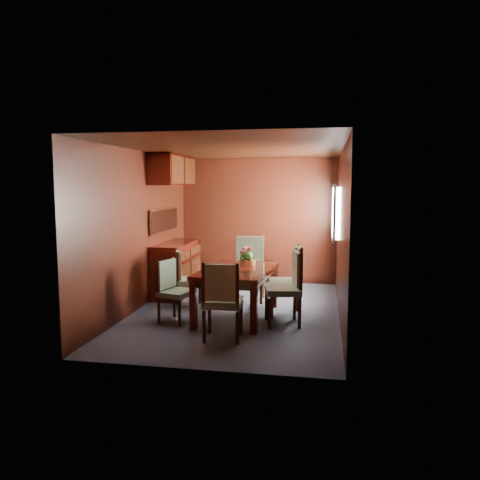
% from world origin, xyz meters
% --- Properties ---
extents(ground, '(4.50, 4.50, 0.00)m').
position_xyz_m(ground, '(0.00, 0.00, 0.00)').
color(ground, '#353A48').
rests_on(ground, ground).
extents(room_shell, '(3.06, 4.52, 2.41)m').
position_xyz_m(room_shell, '(-0.10, 0.33, 1.63)').
color(room_shell, black).
rests_on(room_shell, ground).
extents(sideboard, '(0.48, 1.40, 0.90)m').
position_xyz_m(sideboard, '(-1.25, 1.00, 0.45)').
color(sideboard, '#350B06').
rests_on(sideboard, ground).
extents(dining_table, '(1.05, 1.57, 0.70)m').
position_xyz_m(dining_table, '(0.06, -0.28, 0.60)').
color(dining_table, '#350B06').
rests_on(dining_table, ground).
extents(chair_left_near, '(0.50, 0.51, 0.87)m').
position_xyz_m(chair_left_near, '(-0.79, -0.63, 0.48)').
color(chair_left_near, black).
rests_on(chair_left_near, ground).
extents(chair_left_far, '(0.53, 0.54, 0.90)m').
position_xyz_m(chair_left_far, '(-0.83, 0.11, 0.50)').
color(chair_left_far, black).
rests_on(chair_left_far, ground).
extents(chair_right_near, '(0.55, 0.57, 1.01)m').
position_xyz_m(chair_right_near, '(0.80, -0.49, 0.56)').
color(chair_right_near, black).
rests_on(chair_right_near, ground).
extents(chair_right_far, '(0.52, 0.54, 1.01)m').
position_xyz_m(chair_right_far, '(0.80, -0.02, 0.56)').
color(chair_right_far, black).
rests_on(chair_right_far, ground).
extents(chair_head, '(0.49, 0.47, 0.98)m').
position_xyz_m(chair_head, '(0.07, -1.31, 0.54)').
color(chair_head, black).
rests_on(chair_head, ground).
extents(chair_foot, '(0.54, 0.52, 1.06)m').
position_xyz_m(chair_foot, '(0.06, 0.80, 0.59)').
color(chair_foot, black).
rests_on(chair_foot, ground).
extents(flower_centerpiece, '(0.28, 0.28, 0.28)m').
position_xyz_m(flower_centerpiece, '(0.13, 0.11, 0.84)').
color(flower_centerpiece, '#C67B3C').
rests_on(flower_centerpiece, dining_table).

